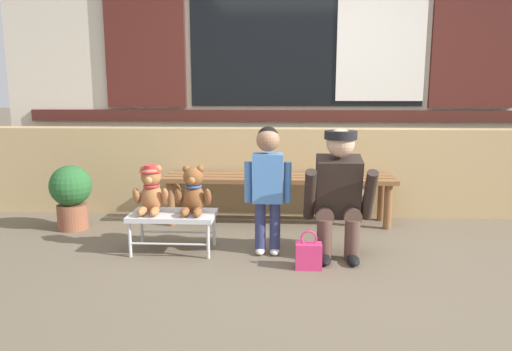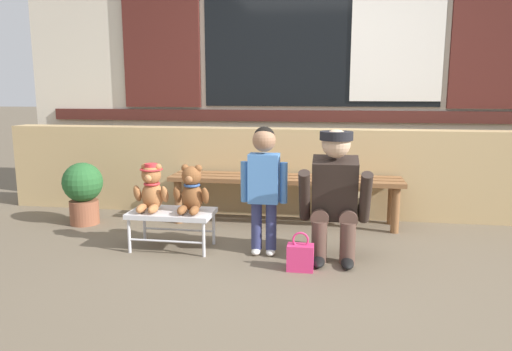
% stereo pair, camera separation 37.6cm
% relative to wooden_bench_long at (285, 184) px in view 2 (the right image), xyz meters
% --- Properties ---
extents(ground_plane, '(60.00, 60.00, 0.00)m').
position_rel_wooden_bench_long_xyz_m(ground_plane, '(0.27, -1.06, -0.37)').
color(ground_plane, brown).
extents(brick_low_wall, '(6.29, 0.25, 0.85)m').
position_rel_wooden_bench_long_xyz_m(brick_low_wall, '(0.27, 0.37, 0.05)').
color(brick_low_wall, tan).
rests_on(brick_low_wall, ground).
extents(shop_facade, '(6.42, 0.26, 3.79)m').
position_rel_wooden_bench_long_xyz_m(shop_facade, '(0.27, 0.88, 1.52)').
color(shop_facade, beige).
rests_on(shop_facade, ground).
extents(wooden_bench_long, '(2.10, 0.40, 0.44)m').
position_rel_wooden_bench_long_xyz_m(wooden_bench_long, '(0.00, 0.00, 0.00)').
color(wooden_bench_long, brown).
rests_on(wooden_bench_long, ground).
extents(small_display_bench, '(0.64, 0.36, 0.30)m').
position_rel_wooden_bench_long_xyz_m(small_display_bench, '(-0.79, -0.84, -0.11)').
color(small_display_bench, silver).
rests_on(small_display_bench, ground).
extents(teddy_bear_with_hat, '(0.28, 0.27, 0.36)m').
position_rel_wooden_bench_long_xyz_m(teddy_bear_with_hat, '(-0.95, -0.84, 0.10)').
color(teddy_bear_with_hat, '#A86B3D').
rests_on(teddy_bear_with_hat, small_display_bench).
extents(teddy_bear_plain, '(0.28, 0.26, 0.36)m').
position_rel_wooden_bench_long_xyz_m(teddy_bear_plain, '(-0.63, -0.84, 0.09)').
color(teddy_bear_plain, brown).
rests_on(teddy_bear_plain, small_display_bench).
extents(child_standing, '(0.35, 0.18, 0.96)m').
position_rel_wooden_bench_long_xyz_m(child_standing, '(-0.07, -0.86, 0.22)').
color(child_standing, navy).
rests_on(child_standing, ground).
extents(adult_crouching, '(0.50, 0.49, 0.95)m').
position_rel_wooden_bench_long_xyz_m(adult_crouching, '(0.45, -0.88, 0.11)').
color(adult_crouching, brown).
rests_on(adult_crouching, ground).
extents(handbag_on_ground, '(0.18, 0.11, 0.27)m').
position_rel_wooden_bench_long_xyz_m(handbag_on_ground, '(0.22, -1.14, -0.28)').
color(handbag_on_ground, '#E53370').
rests_on(handbag_on_ground, ground).
extents(potted_plant, '(0.36, 0.36, 0.57)m').
position_rel_wooden_bench_long_xyz_m(potted_plant, '(-1.82, -0.30, -0.05)').
color(potted_plant, brown).
rests_on(potted_plant, ground).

